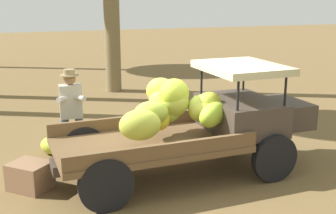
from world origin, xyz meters
name	(u,v)px	position (x,y,z in m)	size (l,w,h in m)	color
ground_plane	(182,172)	(0.00, 0.00, 0.00)	(60.00, 60.00, 0.00)	brown
truck	(200,120)	(0.29, -0.06, 0.93)	(4.53, 1.93, 1.84)	#41362D
farmer	(71,109)	(-1.69, 1.31, 0.96)	(0.53, 0.47, 1.68)	#4D5B75
wooden_crate	(30,176)	(-2.50, 0.15, 0.22)	(0.60, 0.50, 0.44)	#866246
loose_banana_bunch	(53,145)	(-2.04, 1.64, 0.17)	(0.52, 0.41, 0.34)	#ABBC34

